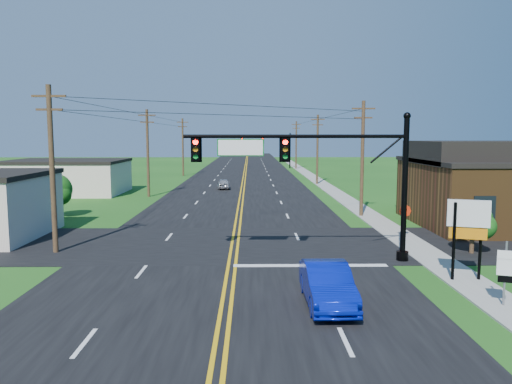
{
  "coord_description": "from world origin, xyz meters",
  "views": [
    {
      "loc": [
        1.07,
        -16.68,
        6.34
      ],
      "look_at": [
        1.39,
        10.0,
        3.31
      ],
      "focal_mm": 35.0,
      "sensor_mm": 36.0,
      "label": 1
    }
  ],
  "objects_px": {
    "signal_mast_far": "(268,145)",
    "blue_car": "(327,285)",
    "signal_mast_main": "(316,168)",
    "stop_sign": "(405,214)",
    "route_sign": "(506,269)"
  },
  "relations": [
    {
      "from": "blue_car",
      "to": "signal_mast_far",
      "type": "bearing_deg",
      "value": 88.83
    },
    {
      "from": "route_sign",
      "to": "stop_sign",
      "type": "height_order",
      "value": "route_sign"
    },
    {
      "from": "stop_sign",
      "to": "blue_car",
      "type": "bearing_deg",
      "value": -122.88
    },
    {
      "from": "blue_car",
      "to": "route_sign",
      "type": "xyz_separation_m",
      "value": [
        6.52,
        -0.3,
        0.68
      ]
    },
    {
      "from": "signal_mast_main",
      "to": "signal_mast_far",
      "type": "relative_size",
      "value": 1.03
    },
    {
      "from": "signal_mast_main",
      "to": "signal_mast_far",
      "type": "distance_m",
      "value": 72.0
    },
    {
      "from": "signal_mast_main",
      "to": "signal_mast_far",
      "type": "height_order",
      "value": "same"
    },
    {
      "from": "signal_mast_far",
      "to": "blue_car",
      "type": "xyz_separation_m",
      "value": [
        -0.49,
        -78.6,
        -3.78
      ]
    },
    {
      "from": "route_sign",
      "to": "stop_sign",
      "type": "bearing_deg",
      "value": 108.81
    },
    {
      "from": "signal_mast_main",
      "to": "stop_sign",
      "type": "distance_m",
      "value": 8.84
    },
    {
      "from": "signal_mast_main",
      "to": "blue_car",
      "type": "bearing_deg",
      "value": -93.37
    },
    {
      "from": "blue_car",
      "to": "route_sign",
      "type": "distance_m",
      "value": 6.56
    },
    {
      "from": "signal_mast_far",
      "to": "route_sign",
      "type": "height_order",
      "value": "signal_mast_far"
    },
    {
      "from": "signal_mast_far",
      "to": "stop_sign",
      "type": "height_order",
      "value": "signal_mast_far"
    },
    {
      "from": "signal_mast_far",
      "to": "blue_car",
      "type": "relative_size",
      "value": 2.35
    }
  ]
}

